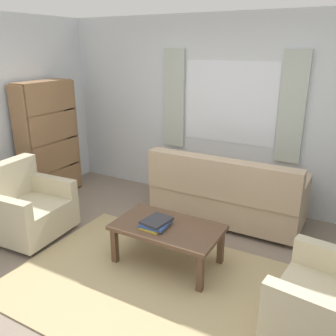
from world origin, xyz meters
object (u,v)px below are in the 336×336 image
(coffee_table, at_px, (168,231))
(couch, at_px, (226,195))
(book_stack_on_table, at_px, (156,223))
(bookshelf, at_px, (52,145))
(armchair_left, at_px, (25,208))

(coffee_table, bearing_deg, couch, 80.84)
(book_stack_on_table, relative_size, bookshelf, 0.19)
(book_stack_on_table, bearing_deg, armchair_left, -172.30)
(book_stack_on_table, xyz_separation_m, bookshelf, (-2.29, 0.84, 0.31))
(couch, distance_m, bookshelf, 2.65)
(coffee_table, height_order, book_stack_on_table, book_stack_on_table)
(coffee_table, distance_m, book_stack_on_table, 0.15)
(armchair_left, bearing_deg, couch, -56.53)
(couch, bearing_deg, armchair_left, 37.04)
(couch, distance_m, book_stack_on_table, 1.30)
(couch, relative_size, coffee_table, 1.73)
(armchair_left, relative_size, book_stack_on_table, 2.76)
(book_stack_on_table, bearing_deg, couch, 77.07)
(armchair_left, xyz_separation_m, bookshelf, (-0.60, 1.07, 0.44))
(book_stack_on_table, distance_m, bookshelf, 2.46)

